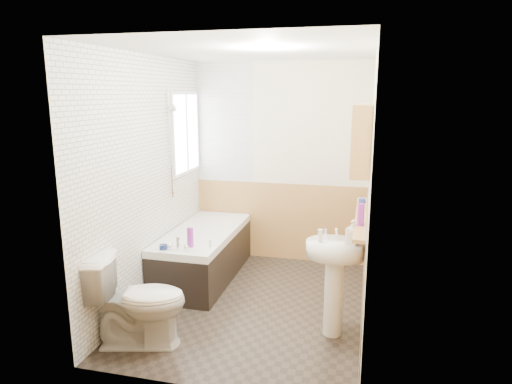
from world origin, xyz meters
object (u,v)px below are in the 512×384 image
toilet (138,301)px  sink (335,269)px  bathtub (204,253)px  medicine_cabinet (362,139)px  pine_shelf (361,217)px

toilet → sink: bearing=-85.2°
bathtub → sink: 1.86m
medicine_cabinet → pine_shelf: bearing=57.2°
toilet → medicine_cabinet: (1.77, 0.82, 1.33)m
toilet → medicine_cabinet: bearing=-79.6°
sink → medicine_cabinet: 1.15m
sink → pine_shelf: bearing=49.3°
sink → bathtub: bearing=141.4°
bathtub → toilet: (-0.03, -1.51, 0.10)m
pine_shelf → medicine_cabinet: 0.71m
bathtub → medicine_cabinet: 2.36m
toilet → medicine_cabinet: size_ratio=1.22×
sink → medicine_cabinet: medicine_cabinet is taller
bathtub → medicine_cabinet: size_ratio=2.46×
pine_shelf → medicine_cabinet: size_ratio=2.21×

